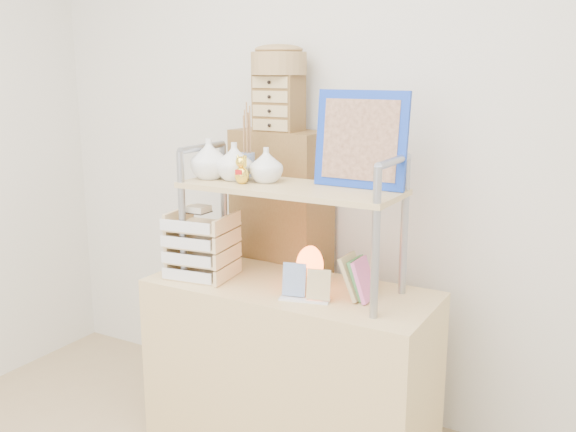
# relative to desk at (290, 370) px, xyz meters

# --- Properties ---
(room_shell) EXTENTS (3.42, 3.41, 2.61)m
(room_shell) POSITION_rel_desk_xyz_m (0.00, -0.81, 1.32)
(room_shell) COLOR silver
(room_shell) RESTS_ON ground
(desk) EXTENTS (1.20, 0.50, 0.75)m
(desk) POSITION_rel_desk_xyz_m (0.00, 0.00, 0.00)
(desk) COLOR tan
(desk) RESTS_ON ground
(cabinet) EXTENTS (0.47, 0.29, 1.35)m
(cabinet) POSITION_rel_desk_xyz_m (-0.25, 0.37, 0.30)
(cabinet) COLOR brown
(cabinet) RESTS_ON ground
(hutch) EXTENTS (0.91, 0.34, 0.80)m
(hutch) POSITION_rel_desk_xyz_m (-0.09, 0.01, 0.83)
(hutch) COLOR #8F939D
(hutch) RESTS_ON desk
(letter_tray) EXTENTS (0.28, 0.27, 0.31)m
(letter_tray) POSITION_rel_desk_xyz_m (-0.40, -0.07, 0.50)
(letter_tray) COLOR tan
(letter_tray) RESTS_ON desk
(salt_lamp) EXTENTS (0.12, 0.11, 0.18)m
(salt_lamp) POSITION_rel_desk_xyz_m (0.08, 0.02, 0.47)
(salt_lamp) COLOR brown
(salt_lamp) RESTS_ON desk
(desk_clock) EXTENTS (0.09, 0.05, 0.11)m
(desk_clock) POSITION_rel_desk_xyz_m (0.08, -0.09, 0.43)
(desk_clock) COLOR tan
(desk_clock) RESTS_ON desk
(postcard_stand) EXTENTS (0.20, 0.10, 0.14)m
(postcard_stand) POSITION_rel_desk_xyz_m (0.13, -0.12, 0.42)
(postcard_stand) COLOR white
(postcard_stand) RESTS_ON desk
(drawer_chest) EXTENTS (0.20, 0.16, 0.25)m
(drawer_chest) POSITION_rel_desk_xyz_m (-0.25, 0.35, 1.10)
(drawer_chest) COLOR brown
(drawer_chest) RESTS_ON cabinet
(woven_basket) EXTENTS (0.25, 0.25, 0.10)m
(woven_basket) POSITION_rel_desk_xyz_m (-0.25, 0.35, 1.28)
(woven_basket) COLOR olive
(woven_basket) RESTS_ON drawer_chest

